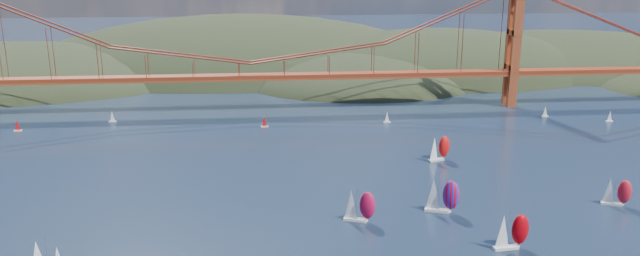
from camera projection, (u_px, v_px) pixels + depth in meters
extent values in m
ellipsoid|color=black|center=(4.00, 100.00, 349.99)|extent=(240.00, 140.00, 64.00)
ellipsoid|color=black|center=(240.00, 90.00, 400.96)|extent=(300.00, 180.00, 96.00)
ellipsoid|color=black|center=(435.00, 91.00, 381.55)|extent=(220.00, 140.00, 76.00)
ellipsoid|color=black|center=(362.00, 96.00, 347.20)|extent=(140.00, 110.00, 48.00)
ellipsoid|color=black|center=(562.00, 78.00, 407.63)|extent=(260.00, 160.00, 60.00)
cube|color=maroon|center=(251.00, 76.00, 277.88)|extent=(440.00, 7.00, 1.60)
cube|color=maroon|center=(251.00, 79.00, 278.21)|extent=(440.00, 7.00, 0.80)
cube|color=maroon|center=(513.00, 47.00, 284.98)|extent=(4.00, 8.50, 55.00)
cube|color=white|center=(355.00, 220.00, 167.93)|extent=(6.27, 3.57, 0.73)
cylinder|color=#99999E|center=(356.00, 203.00, 166.51)|extent=(0.09, 0.09, 9.07)
cone|color=white|center=(351.00, 204.00, 166.96)|extent=(4.31, 4.31, 7.98)
ellipsoid|color=#B20D38|center=(367.00, 205.00, 165.93)|extent=(4.87, 3.90, 7.62)
cube|color=white|center=(506.00, 248.00, 152.06)|extent=(6.38, 2.42, 0.75)
cylinder|color=#99999E|center=(509.00, 229.00, 150.73)|extent=(0.09, 0.09, 9.34)
cone|color=white|center=(503.00, 231.00, 150.58)|extent=(3.85, 3.85, 8.22)
ellipsoid|color=#AA0008|center=(520.00, 229.00, 151.45)|extent=(4.64, 3.20, 7.85)
cube|color=white|center=(611.00, 204.00, 178.45)|extent=(5.66, 3.43, 0.66)
cylinder|color=#99999E|center=(614.00, 189.00, 177.16)|extent=(0.08, 0.08, 8.22)
cone|color=white|center=(609.00, 190.00, 177.61)|extent=(3.98, 3.98, 7.23)
ellipsoid|color=red|center=(625.00, 192.00, 176.53)|extent=(4.45, 3.64, 6.91)
cube|color=silver|center=(436.00, 160.00, 215.40)|extent=(6.15, 3.93, 0.72)
cylinder|color=#99999E|center=(437.00, 146.00, 214.20)|extent=(0.09, 0.09, 8.97)
cone|color=white|center=(434.00, 148.00, 213.69)|extent=(4.41, 4.41, 7.90)
ellipsoid|color=red|center=(444.00, 146.00, 215.71)|extent=(4.89, 4.09, 7.54)
cube|color=white|center=(437.00, 210.00, 173.84)|extent=(6.89, 3.91, 0.80)
cylinder|color=#99999E|center=(439.00, 192.00, 172.27)|extent=(0.10, 0.10, 9.96)
cone|color=white|center=(433.00, 194.00, 172.76)|extent=(4.72, 4.72, 8.77)
ellipsoid|color=red|center=(451.00, 195.00, 171.65)|extent=(5.34, 4.27, 8.37)
cube|color=silver|center=(18.00, 130.00, 250.80)|extent=(3.00, 1.00, 0.50)
cone|color=red|center=(17.00, 125.00, 250.15)|extent=(2.00, 2.00, 4.20)
cube|color=silver|center=(113.00, 121.00, 264.10)|extent=(3.00, 1.00, 0.50)
cone|color=white|center=(112.00, 116.00, 263.45)|extent=(2.00, 2.00, 4.20)
cube|color=silver|center=(545.00, 116.00, 272.15)|extent=(3.00, 1.00, 0.50)
cone|color=white|center=(545.00, 111.00, 271.50)|extent=(2.00, 2.00, 4.20)
cube|color=silver|center=(609.00, 121.00, 264.41)|extent=(3.00, 1.00, 0.50)
cone|color=white|center=(610.00, 116.00, 263.76)|extent=(2.00, 2.00, 4.20)
cube|color=silver|center=(387.00, 122.00, 262.66)|extent=(3.00, 1.00, 0.50)
cone|color=white|center=(387.00, 117.00, 262.01)|extent=(2.00, 2.00, 4.20)
cube|color=silver|center=(265.00, 126.00, 256.47)|extent=(3.00, 1.00, 0.50)
cone|color=red|center=(264.00, 121.00, 255.82)|extent=(2.00, 2.00, 4.20)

